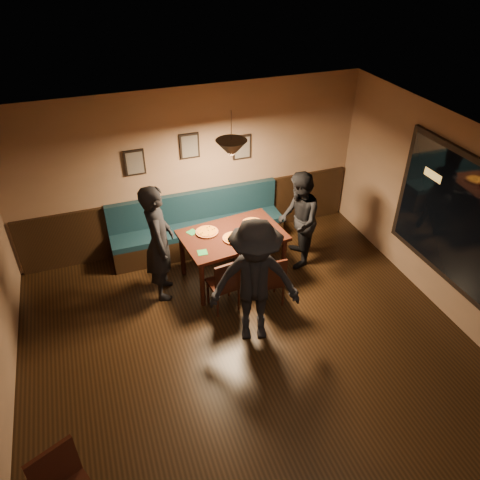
{
  "coord_description": "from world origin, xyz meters",
  "views": [
    {
      "loc": [
        -1.6,
        -3.41,
        4.83
      ],
      "look_at": [
        0.3,
        1.9,
        0.95
      ],
      "focal_mm": 34.71,
      "sensor_mm": 36.0,
      "label": 1
    }
  ],
  "objects_px": {
    "chair_near_left": "(223,282)",
    "chair_near_right": "(269,279)",
    "dining_table": "(233,256)",
    "tabasco_bottle": "(266,227)",
    "diner_front": "(255,283)",
    "soda_glass": "(273,233)",
    "booth_bench": "(198,225)",
    "diner_left": "(159,243)",
    "diner_right": "(298,220)"
  },
  "relations": [
    {
      "from": "dining_table",
      "to": "chair_near_right",
      "type": "relative_size",
      "value": 1.78
    },
    {
      "from": "dining_table",
      "to": "chair_near_left",
      "type": "relative_size",
      "value": 1.7
    },
    {
      "from": "diner_left",
      "to": "soda_glass",
      "type": "height_order",
      "value": "diner_left"
    },
    {
      "from": "diner_right",
      "to": "diner_front",
      "type": "height_order",
      "value": "diner_front"
    },
    {
      "from": "dining_table",
      "to": "diner_front",
      "type": "bearing_deg",
      "value": -102.73
    },
    {
      "from": "chair_near_right",
      "to": "diner_right",
      "type": "height_order",
      "value": "diner_right"
    },
    {
      "from": "chair_near_left",
      "to": "tabasco_bottle",
      "type": "bearing_deg",
      "value": 24.31
    },
    {
      "from": "soda_glass",
      "to": "diner_left",
      "type": "bearing_deg",
      "value": 170.46
    },
    {
      "from": "booth_bench",
      "to": "diner_left",
      "type": "bearing_deg",
      "value": -131.62
    },
    {
      "from": "chair_near_right",
      "to": "diner_front",
      "type": "height_order",
      "value": "diner_front"
    },
    {
      "from": "diner_right",
      "to": "soda_glass",
      "type": "bearing_deg",
      "value": -41.43
    },
    {
      "from": "chair_near_right",
      "to": "diner_front",
      "type": "relative_size",
      "value": 0.47
    },
    {
      "from": "diner_front",
      "to": "chair_near_right",
      "type": "bearing_deg",
      "value": 66.73
    },
    {
      "from": "chair_near_left",
      "to": "chair_near_right",
      "type": "distance_m",
      "value": 0.7
    },
    {
      "from": "chair_near_right",
      "to": "soda_glass",
      "type": "distance_m",
      "value": 0.71
    },
    {
      "from": "diner_front",
      "to": "tabasco_bottle",
      "type": "bearing_deg",
      "value": 77.46
    },
    {
      "from": "diner_left",
      "to": "diner_front",
      "type": "distance_m",
      "value": 1.66
    },
    {
      "from": "diner_left",
      "to": "soda_glass",
      "type": "xyz_separation_m",
      "value": [
        1.7,
        -0.29,
        -0.02
      ]
    },
    {
      "from": "booth_bench",
      "to": "chair_near_left",
      "type": "distance_m",
      "value": 1.58
    },
    {
      "from": "booth_bench",
      "to": "diner_front",
      "type": "height_order",
      "value": "diner_front"
    },
    {
      "from": "dining_table",
      "to": "tabasco_bottle",
      "type": "height_order",
      "value": "tabasco_bottle"
    },
    {
      "from": "dining_table",
      "to": "tabasco_bottle",
      "type": "xyz_separation_m",
      "value": [
        0.52,
        -0.08,
        0.48
      ]
    },
    {
      "from": "chair_near_left",
      "to": "chair_near_right",
      "type": "xyz_separation_m",
      "value": [
        0.69,
        -0.13,
        -0.02
      ]
    },
    {
      "from": "chair_near_left",
      "to": "diner_front",
      "type": "relative_size",
      "value": 0.49
    },
    {
      "from": "dining_table",
      "to": "tabasco_bottle",
      "type": "relative_size",
      "value": 13.14
    },
    {
      "from": "chair_near_left",
      "to": "diner_right",
      "type": "distance_m",
      "value": 1.68
    },
    {
      "from": "dining_table",
      "to": "booth_bench",
      "type": "bearing_deg",
      "value": 101.32
    },
    {
      "from": "booth_bench",
      "to": "diner_front",
      "type": "relative_size",
      "value": 1.61
    },
    {
      "from": "booth_bench",
      "to": "dining_table",
      "type": "bearing_deg",
      "value": -72.17
    },
    {
      "from": "booth_bench",
      "to": "diner_left",
      "type": "height_order",
      "value": "diner_left"
    },
    {
      "from": "diner_left",
      "to": "diner_front",
      "type": "xyz_separation_m",
      "value": [
        1.0,
        -1.33,
        -0.0
      ]
    },
    {
      "from": "booth_bench",
      "to": "soda_glass",
      "type": "bearing_deg",
      "value": -54.82
    },
    {
      "from": "booth_bench",
      "to": "diner_front",
      "type": "distance_m",
      "value": 2.32
    },
    {
      "from": "tabasco_bottle",
      "to": "chair_near_left",
      "type": "bearing_deg",
      "value": -148.56
    },
    {
      "from": "chair_near_left",
      "to": "chair_near_right",
      "type": "bearing_deg",
      "value": -17.5
    },
    {
      "from": "diner_left",
      "to": "diner_right",
      "type": "relative_size",
      "value": 1.13
    },
    {
      "from": "chair_near_right",
      "to": "diner_front",
      "type": "distance_m",
      "value": 0.89
    },
    {
      "from": "dining_table",
      "to": "chair_near_right",
      "type": "xyz_separation_m",
      "value": [
        0.32,
        -0.75,
        0.02
      ]
    },
    {
      "from": "diner_front",
      "to": "soda_glass",
      "type": "relative_size",
      "value": 12.18
    },
    {
      "from": "dining_table",
      "to": "chair_near_right",
      "type": "distance_m",
      "value": 0.82
    },
    {
      "from": "chair_near_left",
      "to": "diner_front",
      "type": "distance_m",
      "value": 0.88
    },
    {
      "from": "booth_bench",
      "to": "soda_glass",
      "type": "xyz_separation_m",
      "value": [
        0.87,
        -1.23,
        0.41
      ]
    },
    {
      "from": "tabasco_bottle",
      "to": "diner_front",
      "type": "bearing_deg",
      "value": -118.27
    },
    {
      "from": "chair_near_left",
      "to": "soda_glass",
      "type": "distance_m",
      "value": 1.09
    },
    {
      "from": "diner_left",
      "to": "diner_right",
      "type": "height_order",
      "value": "diner_left"
    },
    {
      "from": "diner_right",
      "to": "tabasco_bottle",
      "type": "distance_m",
      "value": 0.63
    },
    {
      "from": "chair_near_right",
      "to": "soda_glass",
      "type": "xyz_separation_m",
      "value": [
        0.24,
        0.47,
        0.48
      ]
    },
    {
      "from": "booth_bench",
      "to": "tabasco_bottle",
      "type": "bearing_deg",
      "value": -51.11
    },
    {
      "from": "dining_table",
      "to": "diner_right",
      "type": "distance_m",
      "value": 1.21
    },
    {
      "from": "booth_bench",
      "to": "tabasco_bottle",
      "type": "xyz_separation_m",
      "value": [
        0.83,
        -1.03,
        0.39
      ]
    }
  ]
}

